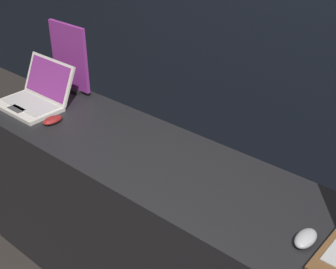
% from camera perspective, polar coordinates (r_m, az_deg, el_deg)
% --- Properties ---
extents(display_counter, '(2.34, 0.59, 0.90)m').
position_cam_1_polar(display_counter, '(2.35, 0.19, -12.88)').
color(display_counter, black).
rests_on(display_counter, ground_plane).
extents(laptop_front, '(0.37, 0.32, 0.23)m').
position_cam_1_polar(laptop_front, '(2.68, -15.80, 4.60)').
color(laptop_front, silver).
rests_on(laptop_front, display_counter).
extents(mouse_front, '(0.06, 0.11, 0.03)m').
position_cam_1_polar(mouse_front, '(2.47, -13.89, 1.72)').
color(mouse_front, maroon).
rests_on(mouse_front, display_counter).
extents(promo_stand_front, '(0.29, 0.07, 0.40)m').
position_cam_1_polar(promo_stand_front, '(2.76, -11.89, 8.90)').
color(promo_stand_front, black).
rests_on(promo_stand_front, display_counter).
extents(mouse_back, '(0.06, 0.12, 0.04)m').
position_cam_1_polar(mouse_back, '(1.74, 16.43, -12.05)').
color(mouse_back, '#B2B2B7').
rests_on(mouse_back, display_counter).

